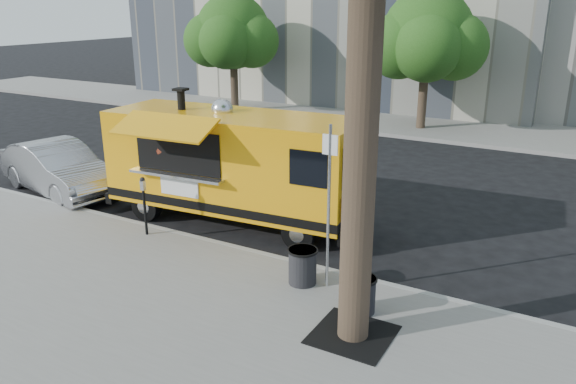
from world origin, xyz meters
name	(u,v)px	position (x,y,z in m)	size (l,w,h in m)	color
ground	(293,246)	(0.00, 0.00, 0.00)	(120.00, 120.00, 0.00)	black
sidewalk	(173,331)	(0.00, -4.00, 0.07)	(60.00, 6.00, 0.15)	gray
curb	(272,259)	(0.00, -0.93, 0.07)	(60.00, 0.14, 0.16)	#999993
far_sidewalk	(449,128)	(0.00, 13.50, 0.07)	(60.00, 5.00, 0.15)	gray
tree_well	(353,335)	(2.60, -2.80, 0.15)	(1.20, 1.20, 0.02)	black
far_tree_a	(233,32)	(-10.00, 12.30, 3.78)	(3.42, 3.42, 5.36)	#33261C
far_tree_b	(427,36)	(-1.00, 12.70, 3.83)	(3.60, 3.60, 5.50)	#33261C
sign_post	(329,198)	(1.55, -1.55, 1.85)	(0.28, 0.06, 3.00)	silver
parking_meter	(144,199)	(-3.00, -1.35, 0.98)	(0.11, 0.11, 1.33)	black
food_truck	(232,163)	(-1.98, 0.57, 1.47)	(6.48, 3.28, 3.12)	#FFA80D
sedan	(58,168)	(-7.46, 0.00, 0.71)	(1.49, 4.28, 1.41)	#9E9FA5
trash_bin_left	(303,265)	(1.11, -1.66, 0.51)	(0.56, 0.56, 0.67)	black
trash_bin_right	(361,293)	(2.43, -2.08, 0.48)	(0.52, 0.52, 0.63)	black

